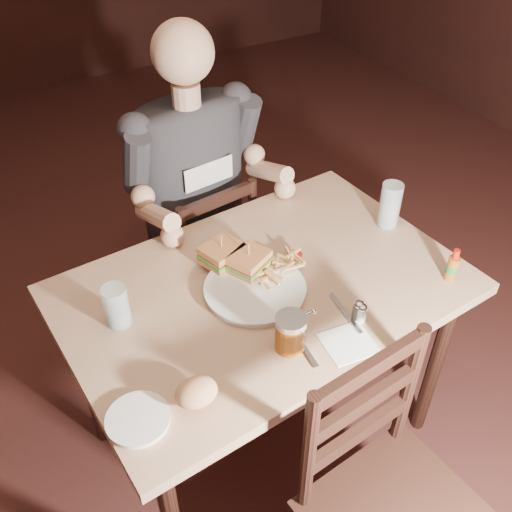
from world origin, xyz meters
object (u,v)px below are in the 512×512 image
glass_left (117,306)px  side_plate (138,420)px  glass_right (390,205)px  hot_sauce (453,265)px  chair_far (198,258)px  dinner_plate (255,290)px  diner (197,160)px  syrup_dispenser (290,333)px  main_table (264,304)px

glass_left → side_plate: 0.35m
glass_right → hot_sauce: (-0.01, -0.32, -0.02)m
glass_left → glass_right: bearing=-0.1°
chair_far → hot_sauce: hot_sauce is taller
chair_far → dinner_plate: (-0.08, -0.63, 0.36)m
chair_far → hot_sauce: size_ratio=7.25×
glass_left → dinner_plate: bearing=-11.3°
diner → syrup_dispenser: size_ratio=8.65×
chair_far → main_table: bearing=79.0°
syrup_dispenser → dinner_plate: bearing=79.6°
dinner_plate → hot_sauce: 0.61m
diner → hot_sauce: diner is taller
main_table → diner: size_ratio=1.32×
chair_far → dinner_plate: bearing=75.5°
glass_right → side_plate: bearing=-161.9°
main_table → syrup_dispenser: bearing=-103.9°
main_table → glass_right: bearing=6.8°
chair_far → side_plate: size_ratio=5.45×
chair_far → glass_left: (-0.47, -0.55, 0.42)m
dinner_plate → main_table: bearing=20.3°
chair_far → glass_right: bearing=124.2°
diner → syrup_dispenser: bearing=-105.0°
dinner_plate → side_plate: 0.53m
syrup_dispenser → side_plate: size_ratio=0.73×
dinner_plate → glass_left: 0.41m
chair_far → syrup_dispenser: (-0.10, -0.86, 0.41)m
main_table → chair_far: bearing=86.7°
glass_left → side_plate: glass_left is taller
glass_left → syrup_dispenser: bearing=-40.0°
syrup_dispenser → side_plate: syrup_dispenser is taller
main_table → dinner_plate: size_ratio=4.24×
glass_right → side_plate: size_ratio=1.07×
dinner_plate → glass_right: size_ratio=1.84×
chair_far → glass_left: 0.83m
chair_far → syrup_dispenser: size_ratio=7.47×
main_table → side_plate: side_plate is taller
dinner_plate → chair_far: bearing=83.1°
diner → side_plate: (-0.55, -0.84, -0.14)m
diner → dinner_plate: size_ratio=3.21×
main_table → chair_far: (0.04, 0.61, -0.27)m
diner → glass_left: (-0.48, -0.50, -0.08)m
glass_left → syrup_dispenser: 0.49m
diner → hot_sauce: (0.47, -0.82, -0.08)m
glass_left → glass_right: size_ratio=0.80×
dinner_plate → hot_sauce: hot_sauce is taller
syrup_dispenser → chair_far: bearing=78.6°
main_table → glass_left: (-0.44, 0.06, 0.15)m
glass_left → glass_right: (0.96, -0.00, 0.02)m
glass_left → diner: bearing=46.1°
glass_right → hot_sauce: size_ratio=1.42×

